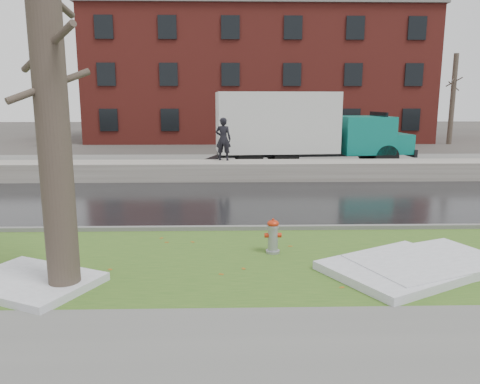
{
  "coord_description": "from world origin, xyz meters",
  "views": [
    {
      "loc": [
        -0.4,
        -10.32,
        3.25
      ],
      "look_at": [
        -0.11,
        1.04,
        1.0
      ],
      "focal_mm": 35.0,
      "sensor_mm": 36.0,
      "label": 1
    }
  ],
  "objects_px": {
    "tree": "(50,90)",
    "box_truck": "(300,128)",
    "fire_hydrant": "(273,235)",
    "worker": "(223,139)"
  },
  "relations": [
    {
      "from": "worker",
      "to": "fire_hydrant",
      "type": "bearing_deg",
      "value": 107.31
    },
    {
      "from": "fire_hydrant",
      "to": "box_truck",
      "type": "relative_size",
      "value": 0.07
    },
    {
      "from": "fire_hydrant",
      "to": "worker",
      "type": "distance_m",
      "value": 10.1
    },
    {
      "from": "box_truck",
      "to": "fire_hydrant",
      "type": "bearing_deg",
      "value": -105.3
    },
    {
      "from": "tree",
      "to": "worker",
      "type": "distance_m",
      "value": 12.24
    },
    {
      "from": "worker",
      "to": "tree",
      "type": "bearing_deg",
      "value": 88.29
    },
    {
      "from": "tree",
      "to": "worker",
      "type": "height_order",
      "value": "tree"
    },
    {
      "from": "fire_hydrant",
      "to": "box_truck",
      "type": "xyz_separation_m",
      "value": [
        2.5,
        13.03,
        1.47
      ]
    },
    {
      "from": "box_truck",
      "to": "tree",
      "type": "bearing_deg",
      "value": -117.25
    },
    {
      "from": "tree",
      "to": "box_truck",
      "type": "bearing_deg",
      "value": 67.2
    }
  ]
}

